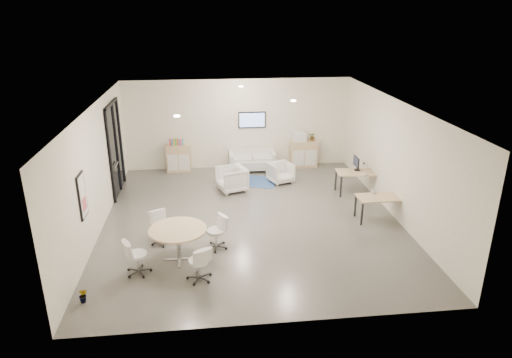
{
  "coord_description": "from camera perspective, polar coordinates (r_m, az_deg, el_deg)",
  "views": [
    {
      "loc": [
        -1.15,
        -11.41,
        5.51
      ],
      "look_at": [
        0.18,
        0.4,
        1.03
      ],
      "focal_mm": 32.0,
      "sensor_mm": 36.0,
      "label": 1
    }
  ],
  "objects": [
    {
      "name": "sideboard_left",
      "position": [
        16.49,
        -9.64,
        2.59
      ],
      "size": [
        0.85,
        0.44,
        0.96
      ],
      "color": "tan",
      "rests_on": "room_shell"
    },
    {
      "name": "wall_tv",
      "position": [
        16.4,
        -0.5,
        7.4
      ],
      "size": [
        0.98,
        0.06,
        0.58
      ],
      "color": "black",
      "rests_on": "room_shell"
    },
    {
      "name": "ceiling_spots",
      "position": [
        12.5,
        -2.0,
        9.9
      ],
      "size": [
        3.14,
        4.14,
        0.03
      ],
      "color": "#FFEAC6",
      "rests_on": "room_shell"
    },
    {
      "name": "plant_floor",
      "position": [
        9.98,
        -20.72,
        -13.89
      ],
      "size": [
        0.3,
        0.38,
        0.15
      ],
      "primitive_type": "imported",
      "rotation": [
        0.0,
        0.0,
        -0.41
      ],
      "color": "#3F7F3F",
      "rests_on": "room_shell"
    },
    {
      "name": "room_shell",
      "position": [
        12.12,
        -0.65,
        1.83
      ],
      "size": [
        9.6,
        10.6,
        4.8
      ],
      "color": "#595651",
      "rests_on": "ground"
    },
    {
      "name": "desk_rear",
      "position": [
        14.6,
        12.69,
        0.63
      ],
      "size": [
        1.41,
        0.79,
        0.71
      ],
      "rotation": [
        0.0,
        0.0,
        -0.09
      ],
      "color": "tan",
      "rests_on": "room_shell"
    },
    {
      "name": "glass_door",
      "position": [
        14.76,
        -17.18,
        3.96
      ],
      "size": [
        0.09,
        1.9,
        2.85
      ],
      "color": "black",
      "rests_on": "room_shell"
    },
    {
      "name": "monitor",
      "position": [
        14.62,
        12.45,
        1.96
      ],
      "size": [
        0.2,
        0.5,
        0.44
      ],
      "color": "black",
      "rests_on": "desk_rear"
    },
    {
      "name": "armchair_right",
      "position": [
        15.24,
        3.1,
        0.91
      ],
      "size": [
        0.91,
        0.89,
        0.74
      ],
      "primitive_type": "imported",
      "rotation": [
        0.0,
        0.0,
        0.36
      ],
      "color": "silver",
      "rests_on": "room_shell"
    },
    {
      "name": "loveseat",
      "position": [
        16.42,
        -0.51,
        2.28
      ],
      "size": [
        1.66,
        0.85,
        0.61
      ],
      "rotation": [
        0.0,
        0.0,
        -0.02
      ],
      "color": "silver",
      "rests_on": "room_shell"
    },
    {
      "name": "printer",
      "position": [
        16.59,
        5.44,
        5.29
      ],
      "size": [
        0.47,
        0.39,
        0.33
      ],
      "rotation": [
        0.0,
        0.0,
        -0.0
      ],
      "color": "white",
      "rests_on": "sideboard_right"
    },
    {
      "name": "meeting_chairs",
      "position": [
        10.74,
        -9.65,
        -8.03
      ],
      "size": [
        2.53,
        2.53,
        0.82
      ],
      "color": "white",
      "rests_on": "room_shell"
    },
    {
      "name": "sideboard_right",
      "position": [
        16.81,
        5.93,
        3.17
      ],
      "size": [
        0.99,
        0.48,
        0.99
      ],
      "color": "tan",
      "rests_on": "room_shell"
    },
    {
      "name": "books",
      "position": [
        16.32,
        -9.91,
        4.56
      ],
      "size": [
        0.49,
        0.14,
        0.22
      ],
      "color": "red",
      "rests_on": "sideboard_left"
    },
    {
      "name": "armchair_left",
      "position": [
        14.51,
        -3.06,
        0.12
      ],
      "size": [
        1.01,
        1.04,
        0.86
      ],
      "primitive_type": "imported",
      "rotation": [
        0.0,
        0.0,
        -1.24
      ],
      "color": "silver",
      "rests_on": "room_shell"
    },
    {
      "name": "plant_cabinet",
      "position": [
        16.72,
        7.08,
        5.21
      ],
      "size": [
        0.35,
        0.37,
        0.23
      ],
      "primitive_type": "imported",
      "rotation": [
        0.0,
        0.0,
        -0.38
      ],
      "color": "#3F7F3F",
      "rests_on": "sideboard_right"
    },
    {
      "name": "artwork",
      "position": [
        10.95,
        -20.9,
        -2.0
      ],
      "size": [
        0.05,
        0.54,
        1.04
      ],
      "color": "black",
      "rests_on": "room_shell"
    },
    {
      "name": "cup",
      "position": [
        13.02,
        14.5,
        -1.48
      ],
      "size": [
        0.16,
        0.14,
        0.14
      ],
      "primitive_type": "imported",
      "rotation": [
        0.0,
        0.0,
        -0.31
      ],
      "color": "white",
      "rests_on": "desk_front"
    },
    {
      "name": "desk_front",
      "position": [
        12.9,
        15.36,
        -2.43
      ],
      "size": [
        1.33,
        0.69,
        0.68
      ],
      "rotation": [
        0.0,
        0.0,
        0.02
      ],
      "color": "tan",
      "rests_on": "room_shell"
    },
    {
      "name": "round_table",
      "position": [
        10.59,
        -9.75,
        -6.56
      ],
      "size": [
        1.32,
        1.32,
        0.8
      ],
      "color": "tan",
      "rests_on": "room_shell"
    },
    {
      "name": "blue_rug",
      "position": [
        15.42,
        -0.55,
        -0.26
      ],
      "size": [
        1.92,
        1.58,
        0.01
      ],
      "primitive_type": "cube",
      "rotation": [
        0.0,
        0.0,
        -0.33
      ],
      "color": "#2B5185",
      "rests_on": "room_shell"
    }
  ]
}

